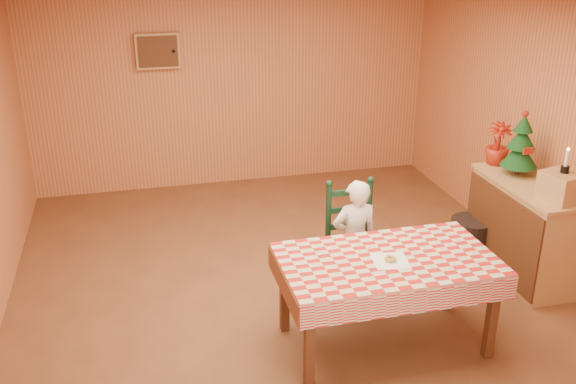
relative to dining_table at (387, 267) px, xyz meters
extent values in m
plane|color=brown|center=(-0.52, 0.84, -0.69)|extent=(6.00, 6.00, 0.00)
cube|color=#C37546|center=(-0.52, 3.84, 0.61)|extent=(5.00, 0.10, 2.60)
cube|color=#C37546|center=(1.98, 0.84, 0.61)|extent=(0.10, 6.00, 2.60)
cube|color=tan|center=(-1.42, 3.78, 1.06)|extent=(0.52, 0.08, 0.42)
cube|color=#522B15|center=(-1.42, 3.73, 1.06)|extent=(0.46, 0.02, 0.36)
sphere|color=black|center=(-1.24, 3.72, 1.06)|extent=(0.04, 0.04, 0.04)
cube|color=#522B15|center=(0.00, 0.00, 0.03)|extent=(1.60, 0.90, 0.06)
cube|color=#522B15|center=(-0.72, -0.37, -0.34)|extent=(0.07, 0.07, 0.69)
cube|color=#522B15|center=(0.72, -0.37, -0.34)|extent=(0.07, 0.07, 0.69)
cube|color=#522B15|center=(-0.72, 0.37, -0.34)|extent=(0.07, 0.07, 0.69)
cube|color=#522B15|center=(0.72, 0.37, -0.34)|extent=(0.07, 0.07, 0.69)
cube|color=#B01C17|center=(0.00, 0.00, 0.07)|extent=(1.64, 0.94, 0.02)
cube|color=#B01C17|center=(0.00, -0.47, -0.03)|extent=(1.64, 0.02, 0.18)
cube|color=#B01C17|center=(0.00, 0.47, -0.03)|extent=(1.64, 0.02, 0.18)
cube|color=#285125|center=(-0.82, 0.00, -0.03)|extent=(0.02, 0.94, 0.18)
cube|color=#285125|center=(0.82, 0.00, -0.03)|extent=(0.02, 0.94, 0.18)
cube|color=black|center=(0.00, 0.73, -0.26)|extent=(0.44, 0.40, 0.04)
cylinder|color=black|center=(-0.19, 0.56, -0.48)|extent=(0.04, 0.04, 0.41)
cylinder|color=black|center=(0.19, 0.56, -0.48)|extent=(0.04, 0.04, 0.41)
cylinder|color=black|center=(-0.19, 0.90, -0.48)|extent=(0.04, 0.04, 0.41)
cylinder|color=black|center=(0.19, 0.90, -0.48)|extent=(0.04, 0.04, 0.41)
cylinder|color=black|center=(-0.19, 0.90, 0.06)|extent=(0.05, 0.05, 0.60)
sphere|color=black|center=(-0.19, 0.90, 0.36)|extent=(0.06, 0.06, 0.06)
cylinder|color=black|center=(0.19, 0.90, 0.06)|extent=(0.05, 0.05, 0.60)
sphere|color=black|center=(0.19, 0.90, 0.36)|extent=(0.06, 0.06, 0.06)
cube|color=black|center=(0.00, 0.90, -0.06)|extent=(0.38, 0.03, 0.05)
cube|color=black|center=(0.00, 0.90, 0.10)|extent=(0.38, 0.03, 0.05)
cube|color=black|center=(0.00, 0.90, 0.26)|extent=(0.38, 0.03, 0.05)
imported|color=white|center=(0.00, 0.73, -0.13)|extent=(0.41, 0.27, 1.12)
cube|color=white|center=(0.00, -0.05, 0.08)|extent=(0.29, 0.29, 0.00)
torus|color=#B98E42|center=(0.00, -0.05, 0.10)|extent=(0.10, 0.10, 0.03)
cube|color=tan|center=(1.71, 0.74, -0.24)|extent=(0.50, 1.20, 0.90)
cube|color=tan|center=(1.71, 0.74, 0.23)|extent=(0.54, 1.24, 0.03)
cube|color=#522B15|center=(1.45, 0.74, -0.24)|extent=(0.02, 1.20, 0.80)
cube|color=tan|center=(1.71, 0.34, 0.37)|extent=(0.37, 0.37, 0.25)
cylinder|color=#522B15|center=(1.71, 0.99, 0.28)|extent=(0.04, 0.04, 0.08)
cone|color=#0C3614|center=(1.71, 0.99, 0.44)|extent=(0.34, 0.34, 0.24)
cone|color=#0C3614|center=(1.71, 0.99, 0.60)|extent=(0.26, 0.26, 0.20)
cone|color=#0C3614|center=(1.71, 0.99, 0.74)|extent=(0.18, 0.18, 0.16)
sphere|color=#9B1D0E|center=(1.71, 0.99, 0.83)|extent=(0.06, 0.06, 0.06)
cube|color=#9B1D0E|center=(1.69, 0.84, 0.52)|extent=(0.10, 0.02, 0.06)
sphere|color=#9B1D0E|center=(1.79, 0.93, 0.47)|extent=(0.04, 0.04, 0.04)
sphere|color=#9B1D0E|center=(1.64, 1.04, 0.54)|extent=(0.04, 0.04, 0.04)
sphere|color=#9B1D0E|center=(1.75, 1.08, 0.64)|extent=(0.04, 0.04, 0.04)
imported|color=#9B1D0E|center=(1.66, 1.29, 0.45)|extent=(0.30, 0.30, 0.42)
cylinder|color=black|center=(1.71, 0.34, 0.52)|extent=(0.07, 0.07, 0.06)
cylinder|color=white|center=(1.71, 0.34, 0.62)|extent=(0.03, 0.03, 0.14)
sphere|color=orange|center=(1.71, 0.34, 0.70)|extent=(0.02, 0.02, 0.02)
cylinder|color=black|center=(1.39, 1.14, -0.48)|extent=(0.51, 0.51, 0.42)
camera|label=1|loc=(-1.79, -4.00, 2.40)|focal=40.00mm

